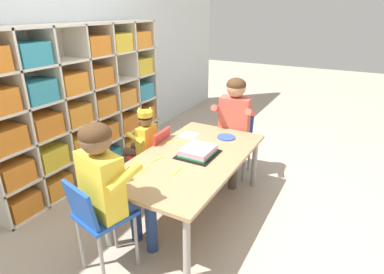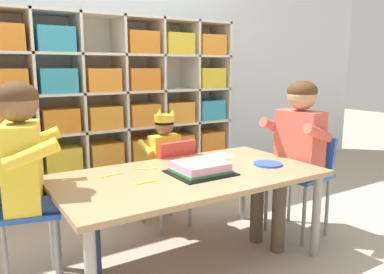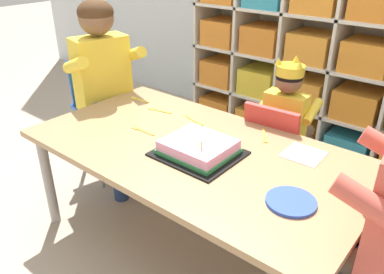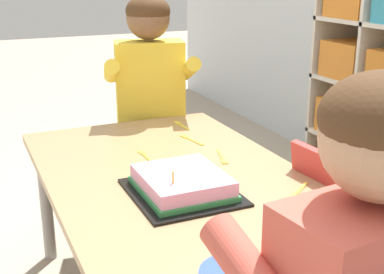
{
  "view_description": "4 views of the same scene",
  "coord_description": "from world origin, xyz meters",
  "px_view_note": "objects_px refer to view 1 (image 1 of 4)",
  "views": [
    {
      "loc": [
        -2.04,
        -1.12,
        1.67
      ],
      "look_at": [
        0.08,
        0.04,
        0.67
      ],
      "focal_mm": 29.31,
      "sensor_mm": 36.0,
      "label": 1
    },
    {
      "loc": [
        -1.08,
        -1.75,
        1.13
      ],
      "look_at": [
        0.0,
        -0.02,
        0.75
      ],
      "focal_mm": 35.38,
      "sensor_mm": 36.0,
      "label": 2
    },
    {
      "loc": [
        0.93,
        -1.14,
        1.34
      ],
      "look_at": [
        0.01,
        -0.03,
        0.61
      ],
      "focal_mm": 36.35,
      "sensor_mm": 36.0,
      "label": 3
    },
    {
      "loc": [
        1.36,
        -0.59,
        1.18
      ],
      "look_at": [
        0.04,
        -0.0,
        0.71
      ],
      "focal_mm": 49.18,
      "sensor_mm": 36.0,
      "label": 4
    }
  ],
  "objects_px": {
    "fork_beside_plate_stack": "(174,142)",
    "fork_by_napkin": "(159,159)",
    "classroom_chair_adult_side": "(98,217)",
    "activity_table": "(191,162)",
    "child_with_crown": "(142,139)",
    "paper_plate_stack": "(226,137)",
    "birthday_cake_on_tray": "(198,152)",
    "fork_scattered_mid_table": "(176,172)",
    "guest_at_table_side": "(233,119)",
    "adult_helper_seated": "(110,180)",
    "fork_at_table_front_edge": "(143,171)",
    "classroom_chair_blue": "(153,154)",
    "classroom_chair_guest_side": "(235,135)",
    "fork_near_child_seat": "(122,182)"
  },
  "relations": [
    {
      "from": "child_with_crown",
      "to": "birthday_cake_on_tray",
      "type": "distance_m",
      "value": 0.65
    },
    {
      "from": "activity_table",
      "to": "fork_by_napkin",
      "type": "relative_size",
      "value": 10.28
    },
    {
      "from": "classroom_chair_blue",
      "to": "classroom_chair_adult_side",
      "type": "bearing_deg",
      "value": 12.48
    },
    {
      "from": "classroom_chair_adult_side",
      "to": "classroom_chair_guest_side",
      "type": "distance_m",
      "value": 1.77
    },
    {
      "from": "birthday_cake_on_tray",
      "to": "fork_scattered_mid_table",
      "type": "bearing_deg",
      "value": 179.2
    },
    {
      "from": "guest_at_table_side",
      "to": "paper_plate_stack",
      "type": "relative_size",
      "value": 6.01
    },
    {
      "from": "fork_scattered_mid_table",
      "to": "fork_beside_plate_stack",
      "type": "xyz_separation_m",
      "value": [
        0.48,
        0.31,
        0.0
      ]
    },
    {
      "from": "paper_plate_stack",
      "to": "fork_at_table_front_edge",
      "type": "height_order",
      "value": "paper_plate_stack"
    },
    {
      "from": "classroom_chair_adult_side",
      "to": "activity_table",
      "type": "bearing_deg",
      "value": -88.51
    },
    {
      "from": "classroom_chair_adult_side",
      "to": "paper_plate_stack",
      "type": "bearing_deg",
      "value": -88.16
    },
    {
      "from": "adult_helper_seated",
      "to": "fork_scattered_mid_table",
      "type": "xyz_separation_m",
      "value": [
        0.48,
        -0.2,
        -0.12
      ]
    },
    {
      "from": "classroom_chair_guest_side",
      "to": "activity_table",
      "type": "bearing_deg",
      "value": -99.43
    },
    {
      "from": "adult_helper_seated",
      "to": "fork_beside_plate_stack",
      "type": "xyz_separation_m",
      "value": [
        0.95,
        0.11,
        -0.12
      ]
    },
    {
      "from": "classroom_chair_blue",
      "to": "birthday_cake_on_tray",
      "type": "relative_size",
      "value": 1.93
    },
    {
      "from": "classroom_chair_blue",
      "to": "fork_beside_plate_stack",
      "type": "xyz_separation_m",
      "value": [
        0.04,
        -0.22,
        0.16
      ]
    },
    {
      "from": "birthday_cake_on_tray",
      "to": "guest_at_table_side",
      "type": "bearing_deg",
      "value": -1.62
    },
    {
      "from": "classroom_chair_adult_side",
      "to": "fork_beside_plate_stack",
      "type": "relative_size",
      "value": 5.96
    },
    {
      "from": "classroom_chair_adult_side",
      "to": "adult_helper_seated",
      "type": "distance_m",
      "value": 0.24
    },
    {
      "from": "fork_near_child_seat",
      "to": "adult_helper_seated",
      "type": "bearing_deg",
      "value": -161.65
    },
    {
      "from": "classroom_chair_adult_side",
      "to": "birthday_cake_on_tray",
      "type": "relative_size",
      "value": 2.15
    },
    {
      "from": "activity_table",
      "to": "classroom_chair_adult_side",
      "type": "xyz_separation_m",
      "value": [
        -0.88,
        0.19,
        -0.04
      ]
    },
    {
      "from": "fork_near_child_seat",
      "to": "fork_by_napkin",
      "type": "height_order",
      "value": "same"
    },
    {
      "from": "child_with_crown",
      "to": "fork_at_table_front_edge",
      "type": "height_order",
      "value": "child_with_crown"
    },
    {
      "from": "fork_beside_plate_stack",
      "to": "fork_by_napkin",
      "type": "relative_size",
      "value": 0.83
    },
    {
      "from": "child_with_crown",
      "to": "fork_by_napkin",
      "type": "xyz_separation_m",
      "value": [
        -0.31,
        -0.39,
        0.02
      ]
    },
    {
      "from": "child_with_crown",
      "to": "birthday_cake_on_tray",
      "type": "height_order",
      "value": "child_with_crown"
    },
    {
      "from": "classroom_chair_adult_side",
      "to": "guest_at_table_side",
      "type": "distance_m",
      "value": 1.68
    },
    {
      "from": "fork_beside_plate_stack",
      "to": "fork_by_napkin",
      "type": "xyz_separation_m",
      "value": [
        -0.35,
        -0.07,
        0.0
      ]
    },
    {
      "from": "fork_by_napkin",
      "to": "fork_at_table_front_edge",
      "type": "bearing_deg",
      "value": 21.43
    },
    {
      "from": "classroom_chair_guest_side",
      "to": "birthday_cake_on_tray",
      "type": "relative_size",
      "value": 2.02
    },
    {
      "from": "classroom_chair_adult_side",
      "to": "fork_beside_plate_stack",
      "type": "xyz_separation_m",
      "value": [
        1.07,
        0.09,
        0.1
      ]
    },
    {
      "from": "birthday_cake_on_tray",
      "to": "fork_beside_plate_stack",
      "type": "bearing_deg",
      "value": 67.29
    },
    {
      "from": "paper_plate_stack",
      "to": "birthday_cake_on_tray",
      "type": "bearing_deg",
      "value": 172.33
    },
    {
      "from": "child_with_crown",
      "to": "classroom_chair_adult_side",
      "type": "bearing_deg",
      "value": 17.96
    },
    {
      "from": "fork_at_table_front_edge",
      "to": "fork_beside_plate_stack",
      "type": "relative_size",
      "value": 1.22
    },
    {
      "from": "guest_at_table_side",
      "to": "child_with_crown",
      "type": "bearing_deg",
      "value": -142.81
    },
    {
      "from": "adult_helper_seated",
      "to": "fork_scattered_mid_table",
      "type": "relative_size",
      "value": 7.66
    },
    {
      "from": "activity_table",
      "to": "guest_at_table_side",
      "type": "relative_size",
      "value": 1.42
    },
    {
      "from": "adult_helper_seated",
      "to": "guest_at_table_side",
      "type": "xyz_separation_m",
      "value": [
        1.54,
        -0.22,
        -0.02
      ]
    },
    {
      "from": "activity_table",
      "to": "fork_near_child_seat",
      "type": "relative_size",
      "value": 11.46
    },
    {
      "from": "child_with_crown",
      "to": "birthday_cake_on_tray",
      "type": "bearing_deg",
      "value": 78.38
    },
    {
      "from": "child_with_crown",
      "to": "fork_beside_plate_stack",
      "type": "xyz_separation_m",
      "value": [
        0.05,
        -0.32,
        0.02
      ]
    },
    {
      "from": "fork_by_napkin",
      "to": "guest_at_table_side",
      "type": "bearing_deg",
      "value": -179.25
    },
    {
      "from": "child_with_crown",
      "to": "classroom_chair_guest_side",
      "type": "distance_m",
      "value": 0.99
    },
    {
      "from": "fork_by_napkin",
      "to": "activity_table",
      "type": "bearing_deg",
      "value": 146.38
    },
    {
      "from": "classroom_chair_adult_side",
      "to": "fork_beside_plate_stack",
      "type": "height_order",
      "value": "classroom_chair_adult_side"
    },
    {
      "from": "child_with_crown",
      "to": "classroom_chair_guest_side",
      "type": "xyz_separation_m",
      "value": [
        0.74,
        -0.65,
        -0.1
      ]
    },
    {
      "from": "classroom_chair_blue",
      "to": "guest_at_table_side",
      "type": "height_order",
      "value": "guest_at_table_side"
    },
    {
      "from": "child_with_crown",
      "to": "classroom_chair_guest_side",
      "type": "bearing_deg",
      "value": 134.76
    },
    {
      "from": "fork_at_table_front_edge",
      "to": "fork_beside_plate_stack",
      "type": "bearing_deg",
      "value": -1.51
    }
  ]
}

